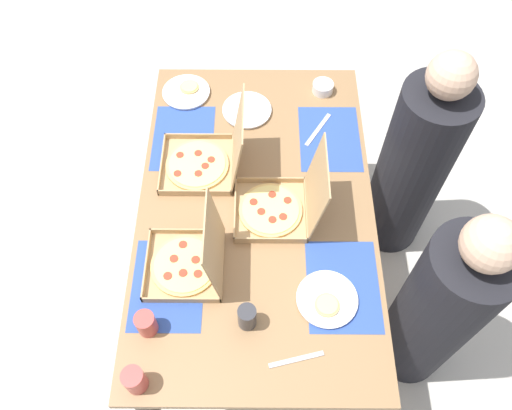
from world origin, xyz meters
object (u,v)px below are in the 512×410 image
(pizza_box_edge_far, at_px, (280,205))
(diner_right_seat, at_px, (437,310))
(pizza_box_corner_right, at_px, (191,261))
(cup_clear_left, at_px, (247,317))
(plate_near_right, at_px, (186,92))
(cup_red, at_px, (135,380))
(plate_far_left, at_px, (247,110))
(plate_middle, at_px, (327,300))
(condiment_bowl, at_px, (323,87))
(cup_clear_right, at_px, (146,324))
(diner_left_seat, at_px, (412,168))
(pizza_box_center, at_px, (206,159))

(pizza_box_edge_far, height_order, diner_right_seat, diner_right_seat)
(pizza_box_corner_right, bearing_deg, pizza_box_edge_far, 126.24)
(pizza_box_corner_right, xyz_separation_m, diner_right_seat, (0.07, 0.96, -0.28))
(pizza_box_corner_right, height_order, cup_clear_left, pizza_box_corner_right)
(plate_near_right, relative_size, diner_right_seat, 0.18)
(cup_red, bearing_deg, plate_far_left, 164.18)
(pizza_box_edge_far, xyz_separation_m, plate_middle, (0.37, 0.16, -0.04))
(cup_clear_left, xyz_separation_m, condiment_bowl, (-1.11, 0.33, -0.03))
(pizza_box_corner_right, height_order, cup_clear_right, pizza_box_corner_right)
(plate_middle, bearing_deg, diner_left_seat, 147.62)
(cup_clear_right, bearing_deg, plate_middle, 99.53)
(pizza_box_center, bearing_deg, plate_middle, 37.89)
(cup_red, xyz_separation_m, cup_clear_left, (-0.21, 0.35, -0.00))
(pizza_box_corner_right, distance_m, plate_far_left, 0.79)
(condiment_bowl, xyz_separation_m, diner_right_seat, (0.97, 0.42, -0.26))
(pizza_box_edge_far, bearing_deg, condiment_bowl, 162.40)
(plate_far_left, bearing_deg, cup_clear_right, -17.89)
(pizza_box_center, bearing_deg, diner_left_seat, 99.44)
(diner_left_seat, distance_m, diner_right_seat, 0.69)
(pizza_box_corner_right, distance_m, plate_near_right, 0.88)
(cup_red, distance_m, cup_clear_left, 0.41)
(pizza_box_corner_right, height_order, diner_right_seat, diner_right_seat)
(pizza_box_center, relative_size, plate_far_left, 1.59)
(pizza_box_edge_far, distance_m, cup_clear_left, 0.47)
(pizza_box_corner_right, distance_m, cup_clear_left, 0.30)
(diner_right_seat, bearing_deg, cup_clear_left, -79.54)
(condiment_bowl, bearing_deg, cup_red, -27.40)
(diner_left_seat, relative_size, diner_right_seat, 1.04)
(plate_near_right, bearing_deg, pizza_box_corner_right, 5.78)
(pizza_box_center, distance_m, cup_clear_left, 0.69)
(plate_near_right, height_order, cup_clear_left, cup_clear_left)
(pizza_box_edge_far, bearing_deg, pizza_box_corner_right, -53.76)
(pizza_box_center, distance_m, plate_middle, 0.75)
(cup_clear_right, bearing_deg, plate_far_left, 162.11)
(cup_red, xyz_separation_m, diner_left_seat, (-1.04, 1.11, -0.27))
(pizza_box_corner_right, distance_m, diner_right_seat, 1.00)
(pizza_box_center, xyz_separation_m, condiment_bowl, (-0.44, 0.51, -0.03))
(cup_red, relative_size, condiment_bowl, 1.11)
(condiment_bowl, bearing_deg, diner_right_seat, 23.65)
(cup_clear_left, height_order, condiment_bowl, cup_clear_left)
(cup_clear_right, height_order, diner_left_seat, diner_left_seat)
(diner_left_seat, bearing_deg, plate_near_right, -104.08)
(cup_red, bearing_deg, plate_middle, 114.63)
(pizza_box_center, bearing_deg, cup_red, -11.22)
(diner_left_seat, xyz_separation_m, diner_right_seat, (0.69, 0.00, -0.02))
(plate_middle, xyz_separation_m, condiment_bowl, (-1.03, 0.05, 0.01))
(plate_near_right, xyz_separation_m, diner_left_seat, (0.26, 1.05, -0.22))
(plate_middle, height_order, cup_clear_right, cup_clear_right)
(cup_red, bearing_deg, cup_clear_left, 120.75)
(condiment_bowl, bearing_deg, plate_near_right, -88.35)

